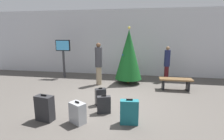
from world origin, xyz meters
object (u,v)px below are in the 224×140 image
Objects in this scene: traveller_1 at (167,63)px; suitcase_2 at (129,112)px; flight_info_kiosk at (63,52)px; suitcase_3 at (104,105)px; traveller_0 at (99,63)px; suitcase_1 at (78,113)px; waiting_bench at (176,82)px; holiday_tree at (129,54)px; suitcase_4 at (45,108)px; suitcase_0 at (101,97)px.

traveller_1 is 4.80m from suitcase_2.
flight_info_kiosk reaches higher than suitcase_3.
traveller_0 is (2.15, -1.01, -0.34)m from flight_info_kiosk.
suitcase_3 is (3.02, -3.84, -1.10)m from flight_info_kiosk.
suitcase_2 is (-1.46, -4.54, -0.58)m from traveller_1.
waiting_bench is at bearing 47.90° from suitcase_1.
holiday_tree is 3.96m from suitcase_2.
traveller_1 is at bearing 22.13° from holiday_tree.
holiday_tree is 3.59× the size of suitcase_4.
traveller_1 reaches higher than waiting_bench.
suitcase_3 is at bearing 26.00° from suitcase_4.
suitcase_1 is at bearing -61.32° from flight_info_kiosk.
suitcase_4 is at bearing -178.66° from suitcase_1.
suitcase_1 is 0.87× the size of suitcase_2.
suitcase_0 is at bearing 133.22° from suitcase_2.
suitcase_3 is 0.76× the size of suitcase_4.
holiday_tree is 1.54× the size of traveller_1.
suitcase_4 is (-1.44, -0.70, 0.09)m from suitcase_3.
holiday_tree reaches higher than suitcase_0.
suitcase_0 is at bearing -142.62° from waiting_bench.
waiting_bench is 2.25× the size of suitcase_0.
suitcase_3 is at bearing -97.47° from holiday_tree.
waiting_bench is at bearing -18.93° from holiday_tree.
suitcase_1 is at bearing -120.53° from traveller_1.
traveller_0 is at bearing -160.48° from holiday_tree.
holiday_tree is 1.42m from traveller_0.
holiday_tree reaches higher than flight_info_kiosk.
suitcase_2 is 0.94× the size of suitcase_4.
holiday_tree is 1.37× the size of traveller_0.
holiday_tree reaches higher than suitcase_4.
flight_info_kiosk is 5.01m from suitcase_3.
suitcase_4 is (-0.58, -3.54, -0.67)m from traveller_0.
traveller_1 is (1.81, 0.73, -0.45)m from holiday_tree.
holiday_tree is 4.47× the size of suitcase_0.
traveller_0 is at bearing 95.27° from suitcase_1.
suitcase_1 reaches higher than waiting_bench.
traveller_0 is 3.22× the size of suitcase_1.
suitcase_2 is (0.34, -3.80, -1.03)m from holiday_tree.
traveller_0 is at bearing 105.49° from suitcase_0.
flight_info_kiosk is 1.04× the size of traveller_0.
suitcase_4 is at bearing -115.13° from holiday_tree.
traveller_1 reaches higher than suitcase_1.
traveller_1 reaches higher than suitcase_2.
suitcase_1 is 1.07× the size of suitcase_3.
flight_info_kiosk is at bearing 131.08° from suitcase_2.
holiday_tree reaches higher than waiting_bench.
waiting_bench is at bearing 61.97° from suitcase_2.
suitcase_3 reaches higher than waiting_bench.
holiday_tree is at bearing 95.13° from suitcase_2.
traveller_1 is 2.91× the size of suitcase_0.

